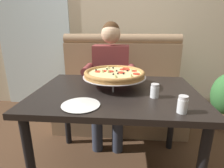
# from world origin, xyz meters

# --- Properties ---
(back_wall_with_window) EXTENTS (6.00, 0.12, 2.80)m
(back_wall_with_window) POSITION_xyz_m (0.00, 1.48, 1.40)
(back_wall_with_window) COLOR beige
(back_wall_with_window) RESTS_ON ground_plane
(window_panel) EXTENTS (1.10, 0.02, 2.80)m
(window_panel) POSITION_xyz_m (-1.32, 1.40, 1.40)
(window_panel) COLOR white
(window_panel) RESTS_ON ground_plane
(booth_bench) EXTENTS (1.55, 0.78, 1.13)m
(booth_bench) POSITION_xyz_m (0.00, 0.91, 0.40)
(booth_bench) COLOR #937556
(booth_bench) RESTS_ON ground_plane
(dining_table) EXTENTS (1.22, 0.88, 0.75)m
(dining_table) POSITION_xyz_m (0.00, 0.00, 0.66)
(dining_table) COLOR black
(dining_table) RESTS_ON ground_plane
(diner_main) EXTENTS (0.54, 0.64, 1.27)m
(diner_main) POSITION_xyz_m (-0.10, 0.64, 0.71)
(diner_main) COLOR #2D3342
(diner_main) RESTS_ON ground_plane
(pizza) EXTENTS (0.50, 0.50, 0.14)m
(pizza) POSITION_xyz_m (-0.02, 0.10, 0.86)
(pizza) COLOR silver
(pizza) RESTS_ON dining_table
(shaker_pepper_flakes) EXTENTS (0.06, 0.06, 0.10)m
(shaker_pepper_flakes) POSITION_xyz_m (0.27, -0.12, 0.79)
(shaker_pepper_flakes) COLOR white
(shaker_pepper_flakes) RESTS_ON dining_table
(shaker_parmesan) EXTENTS (0.06, 0.06, 0.10)m
(shaker_parmesan) POSITION_xyz_m (0.39, -0.34, 0.80)
(shaker_parmesan) COLOR white
(shaker_parmesan) RESTS_ON dining_table
(plate_near_left) EXTENTS (0.24, 0.24, 0.02)m
(plate_near_left) POSITION_xyz_m (-0.20, -0.29, 0.76)
(plate_near_left) COLOR white
(plate_near_left) RESTS_ON dining_table
(patio_chair) EXTENTS (0.43, 0.43, 0.86)m
(patio_chair) POSITION_xyz_m (-1.38, 2.18, 0.52)
(patio_chair) COLOR black
(patio_chair) RESTS_ON ground_plane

